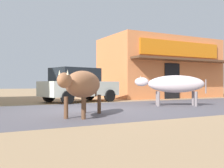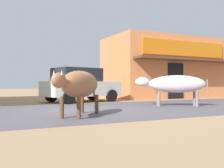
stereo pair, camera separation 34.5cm
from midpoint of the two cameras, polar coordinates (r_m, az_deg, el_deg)
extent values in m
plane|color=#A3825D|center=(8.88, -7.20, -5.71)|extent=(80.00, 80.00, 0.00)
cube|color=#565159|center=(8.88, -7.20, -5.69)|extent=(72.00, 5.98, 0.00)
cube|color=#DD7E48|center=(18.14, 9.68, 3.32)|extent=(7.53, 4.11, 3.83)
cube|color=orange|center=(16.61, 14.16, 7.33)|extent=(6.02, 0.10, 0.90)
cube|color=brown|center=(16.25, 15.08, 5.04)|extent=(7.23, 0.90, 0.12)
cube|color=black|center=(16.05, 12.23, 0.64)|extent=(1.10, 0.06, 2.10)
cube|color=silver|center=(12.99, -7.73, -0.99)|extent=(4.00, 2.50, 0.70)
cube|color=#1E2328|center=(12.85, -8.76, 1.98)|extent=(2.34, 1.98, 0.64)
cylinder|color=black|center=(14.38, -5.57, -2.28)|extent=(0.63, 0.32, 0.60)
cylinder|color=black|center=(13.05, -1.26, -2.53)|extent=(0.63, 0.32, 0.60)
cylinder|color=black|center=(13.12, -14.16, -2.51)|extent=(0.63, 0.32, 0.60)
cylinder|color=black|center=(11.65, -10.39, -2.84)|extent=(0.63, 0.32, 0.60)
ellipsoid|color=#9C6341|center=(7.39, -7.39, -0.04)|extent=(1.88, 1.99, 0.74)
ellipsoid|color=#9C6341|center=(6.22, -11.76, 0.78)|extent=(0.58, 0.60, 0.36)
cone|color=beige|center=(6.14, -11.13, 2.47)|extent=(0.06, 0.06, 0.12)
cone|color=beige|center=(6.23, -12.79, 2.44)|extent=(0.06, 0.06, 0.12)
cylinder|color=brown|center=(6.71, -7.64, -5.17)|extent=(0.11, 0.11, 0.56)
cylinder|color=brown|center=(6.90, -11.29, -5.03)|extent=(0.11, 0.11, 0.56)
cylinder|color=brown|center=(7.97, -4.02, -4.34)|extent=(0.11, 0.11, 0.56)
cylinder|color=brown|center=(8.13, -7.19, -4.25)|extent=(0.11, 0.11, 0.56)
cylinder|color=brown|center=(8.41, -4.67, -0.71)|extent=(0.05, 0.05, 0.60)
ellipsoid|color=beige|center=(10.86, 12.76, 0.01)|extent=(2.27, 1.70, 0.69)
ellipsoid|color=beige|center=(10.71, 5.50, 0.48)|extent=(0.62, 0.53, 0.36)
cone|color=beige|center=(10.61, 5.26, 1.45)|extent=(0.06, 0.06, 0.12)
cone|color=beige|center=(10.81, 5.21, 1.43)|extent=(0.06, 0.06, 0.12)
cylinder|color=gray|center=(10.55, 9.06, -3.19)|extent=(0.11, 0.11, 0.59)
cylinder|color=gray|center=(11.00, 8.80, -3.05)|extent=(0.11, 0.11, 0.59)
cylinder|color=gray|center=(10.81, 16.79, -3.11)|extent=(0.11, 0.11, 0.59)
cylinder|color=gray|center=(11.25, 16.23, -2.99)|extent=(0.11, 0.11, 0.59)
cylinder|color=gray|center=(11.13, 18.73, -0.50)|extent=(0.05, 0.05, 0.56)
cylinder|color=#262633|center=(16.28, 10.20, -1.59)|extent=(0.14, 0.14, 0.84)
cylinder|color=#262633|center=(16.14, 10.59, -1.60)|extent=(0.14, 0.14, 0.84)
cube|color=silver|center=(16.21, 10.39, 0.94)|extent=(0.41, 0.47, 0.59)
sphere|color=tan|center=(16.22, 10.39, 2.38)|extent=(0.23, 0.23, 0.23)
cylinder|color=silver|center=(16.41, 9.83, 1.03)|extent=(0.09, 0.09, 0.53)
cylinder|color=silver|center=(16.00, 10.97, 1.05)|extent=(0.09, 0.09, 0.53)
camera|label=1|loc=(0.17, -90.97, 0.00)|focal=42.45mm
camera|label=2|loc=(0.17, 89.03, 0.00)|focal=42.45mm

